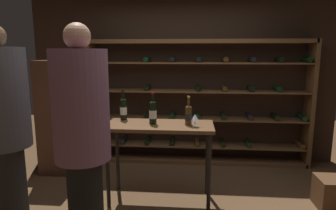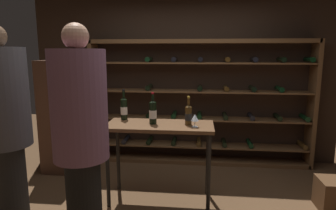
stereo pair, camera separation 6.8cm
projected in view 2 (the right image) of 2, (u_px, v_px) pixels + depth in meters
The scene contains 10 objects.
back_wall at pixel (184, 78), 4.73m from camera, with size 4.84×0.10×2.69m, color #332319.
wine_rack at pixel (200, 103), 4.56m from camera, with size 3.44×0.32×1.94m.
tasting_table at pixel (160, 134), 3.37m from camera, with size 1.23×0.53×0.93m.
person_bystander_red_print at pixel (3, 121), 2.78m from camera, with size 0.50×0.51×1.99m.
person_host_in_suit at pixel (81, 131), 2.46m from camera, with size 0.47×0.47×1.98m.
display_cabinet at pixel (58, 117), 4.23m from camera, with size 0.44×0.36×1.64m, color #4C2D1E.
wine_bottle_amber_reserve at pixel (124, 108), 3.56m from camera, with size 0.08×0.08×0.37m.
wine_bottle_red_label at pixel (188, 115), 3.30m from camera, with size 0.08×0.08×0.33m.
wine_bottle_black_capsule at pixel (153, 112), 3.34m from camera, with size 0.09×0.09×0.37m.
wine_glass_stemmed_center at pixel (195, 118), 3.20m from camera, with size 0.09×0.09×0.14m.
Camera 2 is at (0.25, -2.95, 1.74)m, focal length 31.25 mm.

